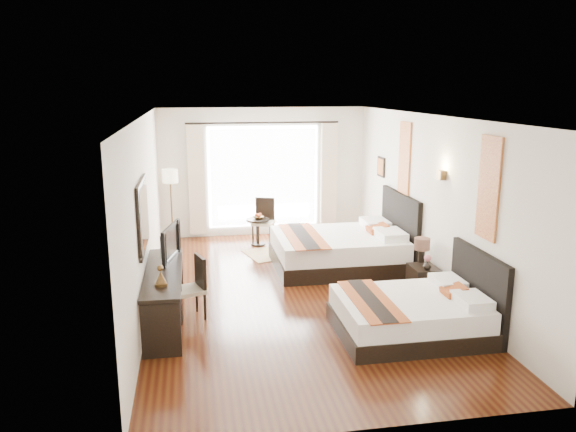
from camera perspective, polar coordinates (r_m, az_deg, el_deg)
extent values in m
cube|color=#37130A|center=(9.10, 0.62, -7.82)|extent=(4.50, 7.50, 0.01)
cube|color=white|center=(8.52, 0.67, 10.04)|extent=(4.50, 7.50, 0.02)
cube|color=silver|center=(9.37, 14.28, 1.33)|extent=(0.01, 7.50, 2.80)
cube|color=silver|center=(8.59, -14.25, 0.29)|extent=(0.01, 7.50, 2.80)
cube|color=silver|center=(12.34, -2.54, 4.47)|extent=(4.50, 0.01, 2.80)
cube|color=silver|center=(5.21, 8.25, -7.73)|extent=(4.50, 0.01, 2.80)
cube|color=white|center=(12.34, -2.53, 4.00)|extent=(2.40, 0.02, 2.20)
cube|color=white|center=(12.28, -2.49, 3.96)|extent=(2.30, 0.02, 2.10)
cube|color=#B7AB8E|center=(12.15, -9.27, 3.60)|extent=(0.35, 0.14, 2.35)
cube|color=#B7AB8E|center=(12.52, 4.15, 4.01)|extent=(0.35, 0.14, 2.35)
cube|color=maroon|center=(7.71, 19.72, 2.68)|extent=(0.03, 0.50, 1.35)
cube|color=maroon|center=(10.33, 11.75, 5.62)|extent=(0.03, 0.50, 1.35)
cube|color=#4D371B|center=(8.85, 15.32, 4.03)|extent=(0.10, 0.14, 0.14)
cube|color=black|center=(7.76, -14.55, 0.07)|extent=(0.04, 1.25, 0.95)
cube|color=white|center=(7.75, -14.37, 0.08)|extent=(0.01, 1.12, 0.82)
cube|color=black|center=(7.80, 12.07, -10.84)|extent=(1.88, 1.47, 0.23)
cube|color=white|center=(7.70, 12.16, -9.12)|extent=(1.82, 1.43, 0.28)
cube|color=black|center=(8.05, 18.77, -7.17)|extent=(0.08, 1.47, 1.10)
cube|color=#934817|center=(7.48, 8.42, -8.46)|extent=(0.50, 1.53, 0.02)
cube|color=black|center=(10.34, 5.00, -4.43)|extent=(2.28, 1.78, 0.28)
cube|color=white|center=(10.26, 5.04, -2.79)|extent=(2.22, 1.74, 0.33)
cube|color=black|center=(10.56, 11.28, -1.29)|extent=(0.08, 1.78, 1.34)
cube|color=#934817|center=(10.07, 1.53, -2.02)|extent=(0.61, 1.84, 0.02)
cube|color=black|center=(9.17, 13.57, -6.42)|extent=(0.40, 0.49, 0.47)
cylinder|color=black|center=(9.20, 13.40, -3.95)|extent=(0.10, 0.10, 0.21)
cylinder|color=#412A1F|center=(9.14, 13.47, -2.77)|extent=(0.25, 0.25, 0.19)
imported|color=black|center=(8.94, 13.97, -4.74)|extent=(0.15, 0.15, 0.13)
cube|color=black|center=(8.08, -12.44, -8.00)|extent=(0.50, 2.20, 0.76)
imported|color=black|center=(8.40, -12.36, -2.62)|extent=(0.32, 0.89, 0.51)
cube|color=beige|center=(8.13, -10.08, -7.45)|extent=(0.52, 0.52, 0.06)
cube|color=black|center=(8.10, -8.90, -5.60)|extent=(0.16, 0.38, 0.46)
cylinder|color=black|center=(12.12, -11.58, -2.65)|extent=(0.24, 0.24, 0.03)
cylinder|color=#4D371B|center=(11.96, -11.73, 0.49)|extent=(0.03, 0.03, 1.34)
cylinder|color=beige|center=(11.82, -11.89, 4.01)|extent=(0.32, 0.32, 0.28)
cylinder|color=black|center=(11.70, -3.07, -1.63)|extent=(0.48, 0.48, 0.56)
imported|color=#4E3A1B|center=(11.62, -3.04, -0.17)|extent=(0.28, 0.28, 0.05)
cube|color=beige|center=(11.80, -2.53, -0.69)|extent=(0.56, 0.56, 0.06)
cube|color=black|center=(11.93, -2.34, 0.75)|extent=(0.40, 0.18, 0.49)
cube|color=tan|center=(11.21, -0.71, -3.71)|extent=(1.56, 1.26, 0.01)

